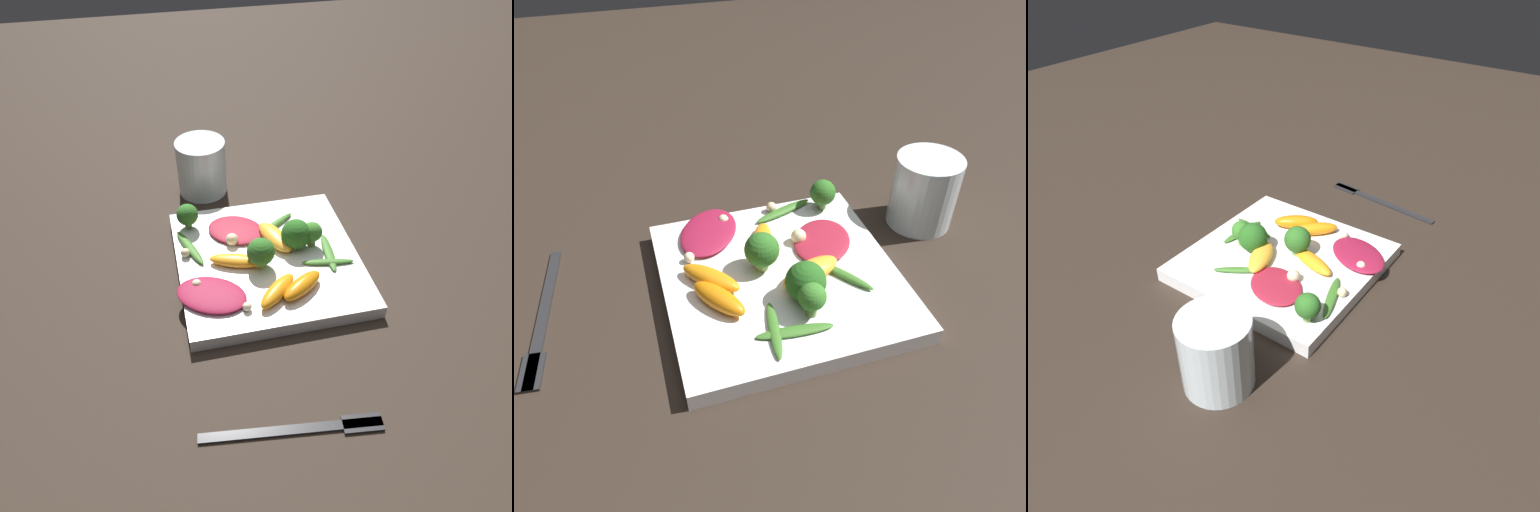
# 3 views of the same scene
# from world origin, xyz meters

# --- Properties ---
(ground_plane) EXTENTS (2.40, 2.40, 0.00)m
(ground_plane) POSITION_xyz_m (0.00, 0.00, 0.00)
(ground_plane) COLOR #2D231C
(plate) EXTENTS (0.25, 0.25, 0.02)m
(plate) POSITION_xyz_m (0.00, 0.00, 0.01)
(plate) COLOR white
(plate) RESTS_ON ground_plane
(drinking_glass) EXTENTS (0.08, 0.08, 0.09)m
(drinking_glass) POSITION_xyz_m (-0.06, 0.21, 0.05)
(drinking_glass) COLOR silver
(drinking_glass) RESTS_ON ground_plane
(fork) EXTENTS (0.20, 0.04, 0.01)m
(fork) POSITION_xyz_m (-0.01, -0.25, 0.00)
(fork) COLOR #262628
(fork) RESTS_ON ground_plane
(radicchio_leaf_0) EXTENTS (0.11, 0.10, 0.01)m
(radicchio_leaf_0) POSITION_xyz_m (-0.03, 0.06, 0.02)
(radicchio_leaf_0) COLOR maroon
(radicchio_leaf_0) RESTS_ON plate
(radicchio_leaf_1) EXTENTS (0.11, 0.10, 0.01)m
(radicchio_leaf_1) POSITION_xyz_m (-0.09, -0.06, 0.02)
(radicchio_leaf_1) COLOR maroon
(radicchio_leaf_1) RESTS_ON plate
(orange_segment_0) EXTENTS (0.05, 0.08, 0.02)m
(orange_segment_0) POSITION_xyz_m (0.02, 0.03, 0.03)
(orange_segment_0) COLOR #FCAD33
(orange_segment_0) RESTS_ON plate
(orange_segment_1) EXTENTS (0.08, 0.05, 0.02)m
(orange_segment_1) POSITION_xyz_m (-0.05, -0.01, 0.03)
(orange_segment_1) COLOR orange
(orange_segment_1) RESTS_ON plate
(orange_segment_2) EXTENTS (0.07, 0.06, 0.02)m
(orange_segment_2) POSITION_xyz_m (-0.01, -0.08, 0.03)
(orange_segment_2) COLOR orange
(orange_segment_2) RESTS_ON plate
(orange_segment_3) EXTENTS (0.07, 0.06, 0.02)m
(orange_segment_3) POSITION_xyz_m (0.03, -0.07, 0.03)
(orange_segment_3) COLOR orange
(orange_segment_3) RESTS_ON plate
(broccoli_floret_0) EXTENTS (0.03, 0.03, 0.04)m
(broccoli_floret_0) POSITION_xyz_m (0.07, 0.01, 0.04)
(broccoli_floret_0) COLOR #7A9E51
(broccoli_floret_0) RESTS_ON plate
(broccoli_floret_1) EXTENTS (0.03, 0.03, 0.04)m
(broccoli_floret_1) POSITION_xyz_m (-0.10, 0.09, 0.04)
(broccoli_floret_1) COLOR #7A9E51
(broccoli_floret_1) RESTS_ON plate
(broccoli_floret_2) EXTENTS (0.04, 0.04, 0.05)m
(broccoli_floret_2) POSITION_xyz_m (-0.01, -0.02, 0.05)
(broccoli_floret_2) COLOR #84AD5B
(broccoli_floret_2) RESTS_ON plate
(broccoli_floret_3) EXTENTS (0.04, 0.04, 0.04)m
(broccoli_floret_3) POSITION_xyz_m (0.04, 0.01, 0.04)
(broccoli_floret_3) COLOR #84AD5B
(broccoli_floret_3) RESTS_ON plate
(arugula_sprig_0) EXTENTS (0.04, 0.08, 0.01)m
(arugula_sprig_0) POSITION_xyz_m (-0.11, 0.04, 0.02)
(arugula_sprig_0) COLOR #3D7528
(arugula_sprig_0) RESTS_ON plate
(arugula_sprig_1) EXTENTS (0.07, 0.05, 0.01)m
(arugula_sprig_1) POSITION_xyz_m (0.03, 0.06, 0.02)
(arugula_sprig_1) COLOR #3D7528
(arugula_sprig_1) RESTS_ON plate
(arugula_sprig_2) EXTENTS (0.02, 0.08, 0.00)m
(arugula_sprig_2) POSITION_xyz_m (0.09, -0.01, 0.02)
(arugula_sprig_2) COLOR #3D7528
(arugula_sprig_2) RESTS_ON plate
(arugula_sprig_3) EXTENTS (0.07, 0.02, 0.01)m
(arugula_sprig_3) POSITION_xyz_m (0.08, -0.03, 0.02)
(arugula_sprig_3) COLOR #3D7528
(arugula_sprig_3) RESTS_ON plate
(macadamia_nut_0) EXTENTS (0.01, 0.01, 0.01)m
(macadamia_nut_0) POSITION_xyz_m (-0.11, -0.04, 0.03)
(macadamia_nut_0) COLOR beige
(macadamia_nut_0) RESTS_ON plate
(macadamia_nut_1) EXTENTS (0.01, 0.01, 0.01)m
(macadamia_nut_1) POSITION_xyz_m (-0.11, 0.03, 0.03)
(macadamia_nut_1) COLOR beige
(macadamia_nut_1) RESTS_ON plate
(macadamia_nut_2) EXTENTS (0.01, 0.01, 0.01)m
(macadamia_nut_2) POSITION_xyz_m (-0.05, -0.09, 0.03)
(macadamia_nut_2) COLOR beige
(macadamia_nut_2) RESTS_ON plate
(macadamia_nut_3) EXTENTS (0.02, 0.02, 0.02)m
(macadamia_nut_3) POSITION_xyz_m (-0.04, 0.04, 0.03)
(macadamia_nut_3) COLOR beige
(macadamia_nut_3) RESTS_ON plate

